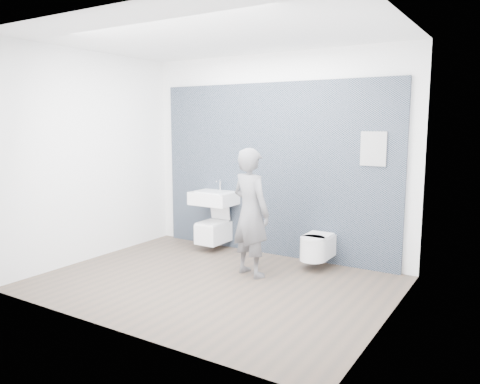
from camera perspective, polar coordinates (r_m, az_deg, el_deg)
The scene contains 8 objects.
ground at distance 5.58m, azimuth -3.31°, elevation -10.99°, with size 4.00×4.00×0.00m, color brown.
room_shell at distance 5.26m, azimuth -3.48°, elevation 7.17°, with size 4.00×4.00×4.00m.
tile_wall at distance 6.78m, azimuth 3.92°, elevation -7.47°, with size 3.60×0.06×2.40m, color black.
washbasin at distance 6.81m, azimuth -3.22°, elevation -0.70°, with size 0.62×0.46×0.46m.
toilet_square at distance 6.90m, azimuth -3.24°, elevation -4.75°, with size 0.34×0.50×0.67m.
toilet_rounded at distance 6.10m, azimuth 9.27°, elevation -6.64°, with size 0.33×0.56×0.30m.
info_placard at distance 6.23m, azimuth 15.38°, elevation -9.19°, with size 0.32×0.03×0.42m, color silver.
visitor at distance 5.65m, azimuth 1.31°, elevation -2.51°, with size 0.57×0.37×1.56m, color slate.
Camera 1 is at (3.04, -4.29, 1.86)m, focal length 35.00 mm.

